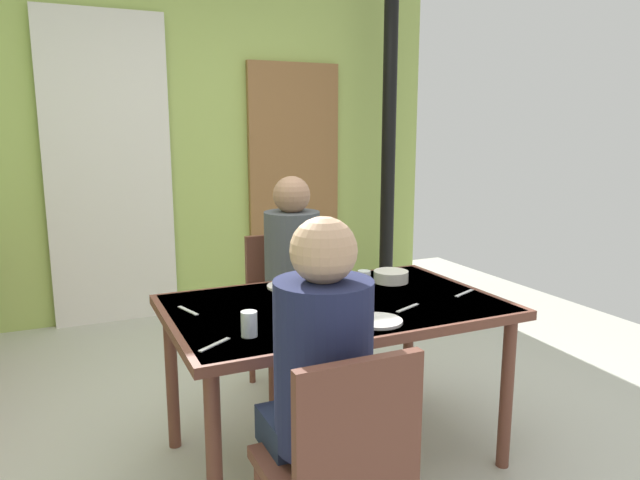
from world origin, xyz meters
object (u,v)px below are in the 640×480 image
at_px(water_bottle_green_near, 344,254).
at_px(serving_bowl_center, 391,276).
at_px(person_far_diner, 293,258).
at_px(dining_table, 334,318).
at_px(chair_far_diner, 285,301).
at_px(chair_near_diner, 341,467).
at_px(person_near_diner, 321,359).

bearing_deg(water_bottle_green_near, serving_bowl_center, -33.21).
height_order(person_far_diner, serving_bowl_center, person_far_diner).
bearing_deg(dining_table, chair_far_diner, 84.47).
distance_m(chair_near_diner, chair_far_diner, 1.68).
height_order(person_near_diner, serving_bowl_center, person_near_diner).
distance_m(chair_far_diner, serving_bowl_center, 0.74).
relative_size(person_near_diner, person_far_diner, 1.00).
relative_size(chair_far_diner, water_bottle_green_near, 3.05).
bearing_deg(chair_near_diner, person_far_diner, 73.12).
bearing_deg(chair_far_diner, dining_table, 84.47).
xyz_separation_m(chair_far_diner, serving_bowl_center, (0.33, -0.61, 0.26)).
bearing_deg(chair_far_diner, water_bottle_green_near, 105.24).
height_order(person_far_diner, water_bottle_green_near, person_far_diner).
bearing_deg(chair_far_diner, serving_bowl_center, 118.10).
bearing_deg(chair_far_diner, person_near_diner, 73.12).
height_order(person_near_diner, person_far_diner, same).
relative_size(dining_table, person_far_diner, 1.85).
xyz_separation_m(chair_far_diner, person_far_diner, (-0.00, -0.14, 0.28)).
bearing_deg(water_bottle_green_near, person_near_diner, -120.26).
bearing_deg(chair_near_diner, serving_bowl_center, 52.34).
height_order(dining_table, serving_bowl_center, serving_bowl_center).
height_order(dining_table, chair_far_diner, chair_far_diner).
relative_size(dining_table, chair_far_diner, 1.64).
height_order(water_bottle_green_near, serving_bowl_center, water_bottle_green_near).
relative_size(chair_far_diner, person_near_diner, 1.13).
distance_m(dining_table, chair_far_diner, 0.83).
bearing_deg(serving_bowl_center, chair_near_diner, -127.66).
bearing_deg(water_bottle_green_near, person_far_diner, 110.79).
bearing_deg(person_far_diner, serving_bowl_center, 124.51).
height_order(chair_near_diner, person_near_diner, person_near_diner).
distance_m(dining_table, person_near_diner, 0.78).
height_order(chair_near_diner, water_bottle_green_near, water_bottle_green_near).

